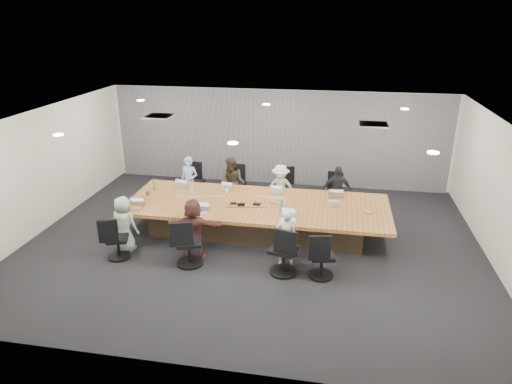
% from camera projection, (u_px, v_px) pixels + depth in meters
% --- Properties ---
extents(floor, '(10.00, 8.00, 0.00)m').
position_uv_depth(floor, '(253.00, 242.00, 10.27)').
color(floor, black).
rests_on(floor, ground).
extents(ceiling, '(10.00, 8.00, 0.00)m').
position_uv_depth(ceiling, '(253.00, 119.00, 9.26)').
color(ceiling, white).
rests_on(ceiling, wall_back).
extents(wall_back, '(10.00, 0.00, 2.80)m').
position_uv_depth(wall_back, '(277.00, 138.00, 13.44)').
color(wall_back, beige).
rests_on(wall_back, ground).
extents(wall_front, '(10.00, 0.00, 2.80)m').
position_uv_depth(wall_front, '(198.00, 285.00, 6.10)').
color(wall_front, beige).
rests_on(wall_front, ground).
extents(wall_left, '(0.00, 8.00, 2.80)m').
position_uv_depth(wall_left, '(41.00, 170.00, 10.59)').
color(wall_left, beige).
rests_on(wall_left, ground).
extents(wall_right, '(0.00, 8.00, 2.80)m').
position_uv_depth(wall_right, '(503.00, 199.00, 8.95)').
color(wall_right, beige).
rests_on(wall_right, ground).
extents(curtain, '(9.80, 0.04, 2.80)m').
position_uv_depth(curtain, '(277.00, 138.00, 13.36)').
color(curtain, gray).
rests_on(curtain, ground).
extents(conference_table, '(6.00, 2.20, 0.74)m').
position_uv_depth(conference_table, '(257.00, 216.00, 10.59)').
color(conference_table, '#453525').
rests_on(conference_table, ground).
extents(chair_0, '(0.66, 0.66, 0.85)m').
position_uv_depth(chair_0, '(194.00, 185.00, 12.48)').
color(chair_0, black).
rests_on(chair_0, ground).
extents(chair_1, '(0.59, 0.59, 0.85)m').
position_uv_depth(chair_1, '(236.00, 188.00, 12.28)').
color(chair_1, black).
rests_on(chair_1, ground).
extents(chair_2, '(0.73, 0.73, 0.85)m').
position_uv_depth(chair_2, '(282.00, 191.00, 12.08)').
color(chair_2, black).
rests_on(chair_2, ground).
extents(chair_3, '(0.59, 0.59, 0.73)m').
position_uv_depth(chair_3, '(336.00, 196.00, 11.87)').
color(chair_3, black).
rests_on(chair_3, ground).
extents(chair_4, '(0.62, 0.62, 0.73)m').
position_uv_depth(chair_4, '(118.00, 242.00, 9.47)').
color(chair_4, black).
rests_on(chair_4, ground).
extents(chair_5, '(0.72, 0.72, 0.84)m').
position_uv_depth(chair_5, '(189.00, 246.00, 9.20)').
color(chair_5, black).
rests_on(chair_5, ground).
extents(chair_6, '(0.71, 0.71, 0.86)m').
position_uv_depth(chair_6, '(284.00, 253.00, 8.88)').
color(chair_6, black).
rests_on(chair_6, ground).
extents(chair_7, '(0.62, 0.62, 0.77)m').
position_uv_depth(chair_7, '(322.00, 259.00, 8.78)').
color(chair_7, black).
rests_on(chair_7, ground).
extents(person_0, '(0.52, 0.37, 1.32)m').
position_uv_depth(person_0, '(189.00, 181.00, 12.07)').
color(person_0, '#A0B9E2').
rests_on(person_0, ground).
extents(laptop_0, '(0.39, 0.31, 0.02)m').
position_uv_depth(laptop_0, '(182.00, 185.00, 11.53)').
color(laptop_0, '#B2B2B7').
rests_on(laptop_0, conference_table).
extents(person_1, '(0.73, 0.61, 1.37)m').
position_uv_depth(person_1, '(233.00, 183.00, 11.87)').
color(person_1, '#372E24').
rests_on(person_1, ground).
extents(laptop_1, '(0.31, 0.23, 0.02)m').
position_uv_depth(laptop_1, '(228.00, 188.00, 11.34)').
color(laptop_1, '#B2B2B7').
rests_on(laptop_1, conference_table).
extents(person_2, '(0.83, 0.51, 1.25)m').
position_uv_depth(person_2, '(280.00, 188.00, 11.68)').
color(person_2, silver).
rests_on(person_2, ground).
extents(laptop_2, '(0.29, 0.20, 0.02)m').
position_uv_depth(laptop_2, '(278.00, 191.00, 11.13)').
color(laptop_2, '#B2B2B7').
rests_on(laptop_2, conference_table).
extents(person_3, '(0.80, 0.45, 1.30)m').
position_uv_depth(person_3, '(336.00, 191.00, 11.44)').
color(person_3, '#242328').
rests_on(person_3, ground).
extents(laptop_3, '(0.37, 0.27, 0.02)m').
position_uv_depth(laptop_3, '(336.00, 195.00, 10.90)').
color(laptop_3, '#8C6647').
rests_on(laptop_3, conference_table).
extents(person_4, '(0.65, 0.47, 1.23)m').
position_uv_depth(person_4, '(124.00, 224.00, 9.70)').
color(person_4, '#97AC9A').
rests_on(person_4, ground).
extents(laptop_4, '(0.36, 0.27, 0.02)m').
position_uv_depth(laptop_4, '(134.00, 208.00, 10.16)').
color(laptop_4, '#8C6647').
rests_on(laptop_4, conference_table).
extents(person_5, '(1.22, 0.47, 1.29)m').
position_uv_depth(person_5, '(194.00, 228.00, 9.44)').
color(person_5, '#542D29').
rests_on(person_5, ground).
extents(laptop_5, '(0.31, 0.23, 0.02)m').
position_uv_depth(laptop_5, '(201.00, 213.00, 9.91)').
color(laptop_5, '#B2B2B7').
rests_on(laptop_5, conference_table).
extents(person_6, '(0.49, 0.37, 1.21)m').
position_uv_depth(person_6, '(286.00, 237.00, 9.14)').
color(person_6, silver).
rests_on(person_6, ground).
extents(laptop_6, '(0.36, 0.28, 0.02)m').
position_uv_depth(laptop_6, '(289.00, 220.00, 9.59)').
color(laptop_6, '#B2B2B7').
rests_on(laptop_6, conference_table).
extents(bottle_green_left, '(0.08, 0.08, 0.26)m').
position_uv_depth(bottle_green_left, '(154.00, 184.00, 11.24)').
color(bottle_green_left, '#3C8B52').
rests_on(bottle_green_left, conference_table).
extents(bottle_green_right, '(0.10, 0.10, 0.28)m').
position_uv_depth(bottle_green_right, '(282.00, 205.00, 9.97)').
color(bottle_green_right, '#3C8B52').
rests_on(bottle_green_right, conference_table).
extents(bottle_clear, '(0.07, 0.07, 0.20)m').
position_uv_depth(bottle_clear, '(192.00, 190.00, 10.96)').
color(bottle_clear, silver).
rests_on(bottle_clear, conference_table).
extents(cup_white_far, '(0.09, 0.09, 0.09)m').
position_uv_depth(cup_white_far, '(227.00, 191.00, 11.04)').
color(cup_white_far, white).
rests_on(cup_white_far, conference_table).
extents(cup_white_near, '(0.10, 0.10, 0.10)m').
position_uv_depth(cup_white_near, '(331.00, 204.00, 10.30)').
color(cup_white_near, white).
rests_on(cup_white_near, conference_table).
extents(mug_brown, '(0.12, 0.12, 0.11)m').
position_uv_depth(mug_brown, '(148.00, 193.00, 10.90)').
color(mug_brown, brown).
rests_on(mug_brown, conference_table).
extents(mic_left, '(0.16, 0.13, 0.03)m').
position_uv_depth(mic_left, '(233.00, 203.00, 10.42)').
color(mic_left, black).
rests_on(mic_left, conference_table).
extents(mic_right, '(0.18, 0.13, 0.03)m').
position_uv_depth(mic_right, '(257.00, 204.00, 10.37)').
color(mic_right, black).
rests_on(mic_right, conference_table).
extents(stapler, '(0.18, 0.08, 0.06)m').
position_uv_depth(stapler, '(241.00, 204.00, 10.30)').
color(stapler, black).
rests_on(stapler, conference_table).
extents(canvas_bag, '(0.26, 0.19, 0.13)m').
position_uv_depth(canvas_bag, '(334.00, 204.00, 10.28)').
color(canvas_bag, '#A09A81').
rests_on(canvas_bag, conference_table).
extents(snack_packet, '(0.20, 0.20, 0.04)m').
position_uv_depth(snack_packet, '(368.00, 212.00, 9.92)').
color(snack_packet, orange).
rests_on(snack_packet, conference_table).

